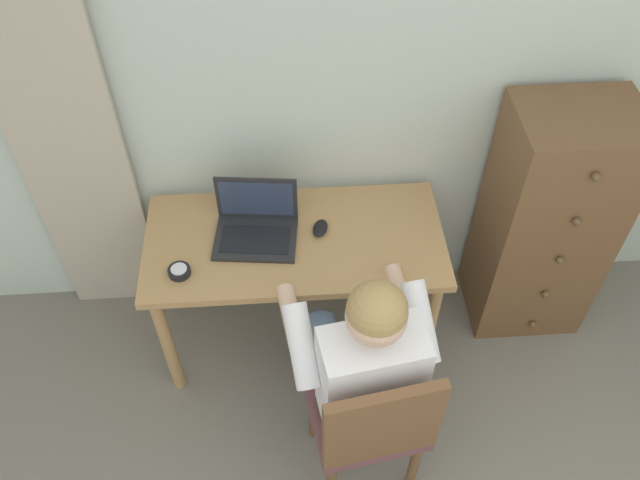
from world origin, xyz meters
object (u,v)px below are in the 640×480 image
(person_seated, at_px, (361,354))
(laptop, at_px, (256,226))
(desk_clock, at_px, (179,272))
(dresser, at_px, (545,224))
(chair, at_px, (371,421))
(desk, at_px, (295,255))
(computer_mouse, at_px, (320,229))

(person_seated, bearing_deg, laptop, 122.43)
(person_seated, distance_m, desk_clock, 0.80)
(dresser, relative_size, person_seated, 1.01)
(dresser, height_order, person_seated, dresser)
(desk_clock, bearing_deg, laptop, 32.64)
(desk_clock, bearing_deg, chair, -39.08)
(dresser, relative_size, chair, 1.37)
(dresser, height_order, laptop, dresser)
(chair, bearing_deg, desk, 108.52)
(chair, height_order, laptop, laptop)
(desk_clock, bearing_deg, dresser, 9.34)
(dresser, bearing_deg, laptop, -177.11)
(desk, distance_m, laptop, 0.23)
(laptop, distance_m, desk_clock, 0.37)
(desk_clock, bearing_deg, computer_mouse, 18.50)
(laptop, bearing_deg, desk_clock, -147.36)
(person_seated, height_order, computer_mouse, person_seated)
(desk, relative_size, dresser, 1.04)
(person_seated, bearing_deg, dresser, 35.90)
(laptop, bearing_deg, desk, -14.98)
(chair, height_order, computer_mouse, chair)
(dresser, distance_m, laptop, 1.30)
(chair, bearing_deg, person_seated, 98.14)
(desk, relative_size, laptop, 3.45)
(chair, height_order, person_seated, person_seated)
(dresser, distance_m, computer_mouse, 1.03)
(computer_mouse, xyz_separation_m, desk_clock, (-0.58, -0.19, -0.00))
(desk, xyz_separation_m, desk_clock, (-0.47, -0.16, 0.12))
(computer_mouse, relative_size, desk_clock, 1.11)
(desk, relative_size, computer_mouse, 12.61)
(desk, height_order, computer_mouse, computer_mouse)
(desk_clock, bearing_deg, person_seated, -30.05)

